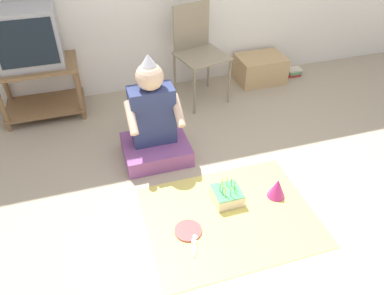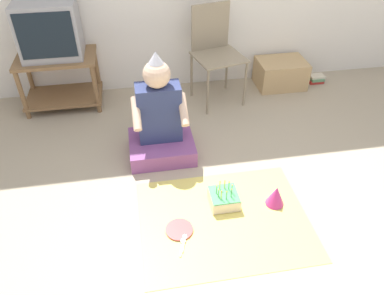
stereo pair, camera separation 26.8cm
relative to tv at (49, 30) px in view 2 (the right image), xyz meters
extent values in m
plane|color=tan|center=(1.34, -1.83, -0.77)|extent=(16.00, 16.00, 0.00)
cube|color=olive|center=(0.00, -0.01, -0.26)|extent=(0.73, 0.46, 0.03)
cube|color=olive|center=(0.00, -0.01, -0.68)|extent=(0.73, 0.46, 0.02)
cylinder|color=olive|center=(-0.33, -0.21, -0.51)|extent=(0.04, 0.04, 0.52)
cylinder|color=olive|center=(0.33, -0.21, -0.51)|extent=(0.04, 0.04, 0.52)
cylinder|color=olive|center=(-0.33, 0.19, -0.51)|extent=(0.04, 0.04, 0.52)
cylinder|color=olive|center=(0.33, 0.19, -0.51)|extent=(0.04, 0.04, 0.52)
cube|color=#99999E|center=(0.00, 0.00, 0.00)|extent=(0.53, 0.38, 0.50)
cube|color=black|center=(0.00, -0.19, 0.01)|extent=(0.47, 0.01, 0.40)
cube|color=gray|center=(1.52, -0.20, -0.29)|extent=(0.53, 0.52, 0.02)
cube|color=gray|center=(1.47, 0.00, -0.07)|extent=(0.38, 0.11, 0.45)
cylinder|color=gray|center=(1.37, -0.43, -0.53)|extent=(0.02, 0.02, 0.48)
cylinder|color=gray|center=(1.76, -0.33, -0.53)|extent=(0.02, 0.02, 0.48)
cylinder|color=gray|center=(1.28, -0.06, -0.53)|extent=(0.02, 0.02, 0.48)
cylinder|color=gray|center=(1.67, 0.04, -0.53)|extent=(0.02, 0.02, 0.48)
cube|color=tan|center=(2.27, 0.00, -0.63)|extent=(0.51, 0.38, 0.28)
cube|color=#B72D28|center=(2.69, 0.00, -0.75)|extent=(0.16, 0.13, 0.03)
cube|color=#60936B|center=(2.70, 0.00, -0.72)|extent=(0.14, 0.14, 0.03)
cube|color=beige|center=(2.70, 0.00, -0.70)|extent=(0.16, 0.12, 0.02)
cube|color=#8C4C8C|center=(0.87, -0.97, -0.70)|extent=(0.53, 0.46, 0.14)
cube|color=navy|center=(0.87, -0.92, -0.39)|extent=(0.35, 0.19, 0.48)
sphere|color=beige|center=(0.87, -0.92, -0.05)|extent=(0.21, 0.21, 0.21)
cone|color=silver|center=(0.87, -0.92, 0.08)|extent=(0.12, 0.12, 0.09)
cylinder|color=beige|center=(0.69, -1.03, -0.31)|extent=(0.06, 0.25, 0.20)
cylinder|color=beige|center=(1.05, -1.03, -0.31)|extent=(0.06, 0.25, 0.20)
cube|color=#EAD666|center=(1.22, -1.77, -0.77)|extent=(1.17, 0.92, 0.01)
cube|color=#F4E0C6|center=(1.25, -1.62, -0.72)|extent=(0.20, 0.20, 0.09)
cube|color=#4CB266|center=(1.25, -1.62, -0.67)|extent=(0.20, 0.20, 0.01)
cylinder|color=#66C666|center=(1.31, -1.62, -0.64)|extent=(0.01, 0.01, 0.07)
sphere|color=#FFCC4C|center=(1.31, -1.62, -0.59)|extent=(0.01, 0.01, 0.01)
cylinder|color=#66C666|center=(1.29, -1.59, -0.64)|extent=(0.01, 0.01, 0.07)
sphere|color=#FFCC4C|center=(1.29, -1.59, -0.59)|extent=(0.01, 0.01, 0.01)
cylinder|color=yellow|center=(1.26, -1.57, -0.64)|extent=(0.01, 0.01, 0.07)
sphere|color=#FFCC4C|center=(1.26, -1.57, -0.59)|extent=(0.01, 0.01, 0.01)
cylinder|color=yellow|center=(1.23, -1.57, -0.64)|extent=(0.01, 0.01, 0.07)
sphere|color=#FFCC4C|center=(1.23, -1.57, -0.59)|extent=(0.01, 0.01, 0.01)
cylinder|color=#66C666|center=(1.20, -1.61, -0.64)|extent=(0.01, 0.01, 0.07)
sphere|color=#FFCC4C|center=(1.20, -1.61, -0.59)|extent=(0.01, 0.01, 0.01)
cylinder|color=#66C666|center=(1.20, -1.65, -0.64)|extent=(0.01, 0.01, 0.07)
sphere|color=#FFCC4C|center=(1.20, -1.65, -0.59)|extent=(0.01, 0.01, 0.01)
cylinder|color=yellow|center=(1.22, -1.67, -0.64)|extent=(0.01, 0.01, 0.07)
sphere|color=#FFCC4C|center=(1.22, -1.67, -0.59)|extent=(0.01, 0.01, 0.01)
cylinder|color=#66C666|center=(1.25, -1.68, -0.64)|extent=(0.01, 0.01, 0.07)
sphere|color=#FFCC4C|center=(1.25, -1.68, -0.59)|extent=(0.01, 0.01, 0.01)
cylinder|color=#66C666|center=(1.29, -1.66, -0.64)|extent=(0.01, 0.01, 0.07)
sphere|color=#FFCC4C|center=(1.29, -1.66, -0.59)|extent=(0.01, 0.01, 0.01)
cone|color=#CC338C|center=(1.62, -1.69, -0.68)|extent=(0.13, 0.13, 0.16)
cylinder|color=#D84C4C|center=(0.90, -1.81, -0.76)|extent=(0.19, 0.19, 0.01)
ellipsoid|color=white|center=(0.93, -1.88, -0.76)|extent=(0.04, 0.05, 0.01)
cube|color=white|center=(0.90, -1.95, -0.76)|extent=(0.04, 0.10, 0.01)
ellipsoid|color=white|center=(0.91, -1.91, -0.76)|extent=(0.04, 0.05, 0.01)
cube|color=white|center=(0.89, -1.98, -0.76)|extent=(0.04, 0.10, 0.01)
camera|label=1|loc=(0.44, -3.38, 1.24)|focal=35.00mm
camera|label=2|loc=(0.70, -3.44, 1.24)|focal=35.00mm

